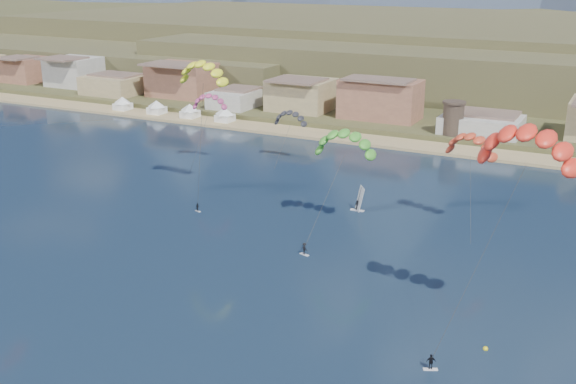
{
  "coord_description": "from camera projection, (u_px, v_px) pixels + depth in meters",
  "views": [
    {
      "loc": [
        45.23,
        -56.49,
        42.85
      ],
      "look_at": [
        0.0,
        32.0,
        10.0
      ],
      "focal_mm": 42.76,
      "sensor_mm": 36.0,
      "label": 1
    }
  ],
  "objects": [
    {
      "name": "buoy",
      "position": [
        486.0,
        349.0,
        80.45
      ],
      "size": [
        0.61,
        0.61,
        0.61
      ],
      "color": "yellow",
      "rests_on": "ground"
    },
    {
      "name": "distant_kite_dark",
      "position": [
        290.0,
        115.0,
        154.64
      ],
      "size": [
        8.36,
        5.98,
        13.99
      ],
      "color": "#262626",
      "rests_on": "ground"
    },
    {
      "name": "kitesurfer_orange",
      "position": [
        529.0,
        140.0,
        75.33
      ],
      "size": [
        13.36,
        15.01,
        28.35
      ],
      "color": "silver",
      "rests_on": "ground"
    },
    {
      "name": "watchtower",
      "position": [
        453.0,
        118.0,
        172.97
      ],
      "size": [
        5.82,
        5.82,
        8.6
      ],
      "color": "#47382D",
      "rests_on": "ground"
    },
    {
      "name": "kitesurfer_yellow",
      "position": [
        203.0,
        69.0,
        126.15
      ],
      "size": [
        10.35,
        10.49,
        27.36
      ],
      "color": "silver",
      "rests_on": "ground"
    },
    {
      "name": "distant_kite_pink",
      "position": [
        209.0,
        99.0,
        149.79
      ],
      "size": [
        8.59,
        6.78,
        17.98
      ],
      "color": "#262626",
      "rests_on": "ground"
    },
    {
      "name": "beach",
      "position": [
        423.0,
        146.0,
        170.29
      ],
      "size": [
        2200.0,
        12.0,
        0.9
      ],
      "color": "tan",
      "rests_on": "ground"
    },
    {
      "name": "windsurfer",
      "position": [
        358.0,
        203.0,
        125.63
      ],
      "size": [
        2.6,
        2.81,
        4.61
      ],
      "color": "silver",
      "rests_on": "ground"
    },
    {
      "name": "kitesurfer_green",
      "position": [
        345.0,
        140.0,
        112.67
      ],
      "size": [
        11.19,
        16.31,
        20.18
      ],
      "color": "silver",
      "rests_on": "ground"
    },
    {
      "name": "foothills",
      "position": [
        575.0,
        58.0,
        264.77
      ],
      "size": [
        940.0,
        210.0,
        18.0
      ],
      "color": "brown",
      "rests_on": "ground"
    },
    {
      "name": "distant_kite_orange",
      "position": [
        471.0,
        141.0,
        113.54
      ],
      "size": [
        10.24,
        7.19,
        18.39
      ],
      "color": "#262626",
      "rests_on": "ground"
    },
    {
      "name": "beach_tents",
      "position": [
        172.0,
        105.0,
        202.15
      ],
      "size": [
        43.4,
        6.4,
        5.0
      ],
      "color": "white",
      "rests_on": "ground"
    },
    {
      "name": "ground",
      "position": [
        165.0,
        348.0,
        80.75
      ],
      "size": [
        2400.0,
        2400.0,
        0.0
      ],
      "primitive_type": "plane",
      "color": "#0E1E32",
      "rests_on": "ground"
    },
    {
      "name": "town",
      "position": [
        306.0,
        92.0,
        198.67
      ],
      "size": [
        400.0,
        24.0,
        12.0
      ],
      "color": "beige",
      "rests_on": "ground"
    }
  ]
}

